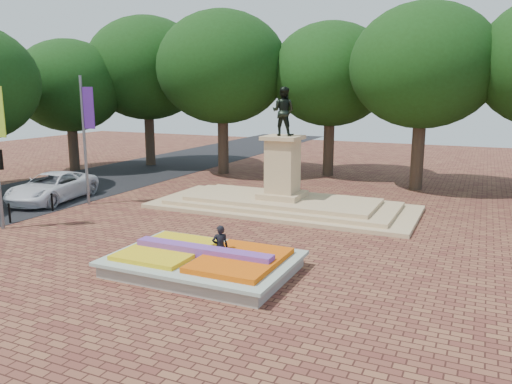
{
  "coord_description": "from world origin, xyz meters",
  "views": [
    {
      "loc": [
        9.54,
        -16.25,
        6.22
      ],
      "look_at": [
        1.36,
        1.65,
        2.2
      ],
      "focal_mm": 35.0,
      "sensor_mm": 36.0,
      "label": 1
    }
  ],
  "objects_px": {
    "monument": "(282,192)",
    "van": "(52,187)",
    "pedestrian": "(220,247)",
    "flower_bed": "(204,262)"
  },
  "relations": [
    {
      "from": "van",
      "to": "pedestrian",
      "type": "height_order",
      "value": "van"
    },
    {
      "from": "monument",
      "to": "pedestrian",
      "type": "distance_m",
      "value": 9.57
    },
    {
      "from": "van",
      "to": "flower_bed",
      "type": "bearing_deg",
      "value": -34.03
    },
    {
      "from": "pedestrian",
      "to": "flower_bed",
      "type": "bearing_deg",
      "value": 18.76
    },
    {
      "from": "van",
      "to": "pedestrian",
      "type": "xyz_separation_m",
      "value": [
        14.03,
        -5.74,
        -0.01
      ]
    },
    {
      "from": "flower_bed",
      "to": "monument",
      "type": "height_order",
      "value": "monument"
    },
    {
      "from": "van",
      "to": "monument",
      "type": "bearing_deg",
      "value": 7.08
    },
    {
      "from": "flower_bed",
      "to": "pedestrian",
      "type": "height_order",
      "value": "pedestrian"
    },
    {
      "from": "van",
      "to": "pedestrian",
      "type": "distance_m",
      "value": 15.16
    },
    {
      "from": "monument",
      "to": "van",
      "type": "distance_m",
      "value": 13.17
    }
  ]
}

